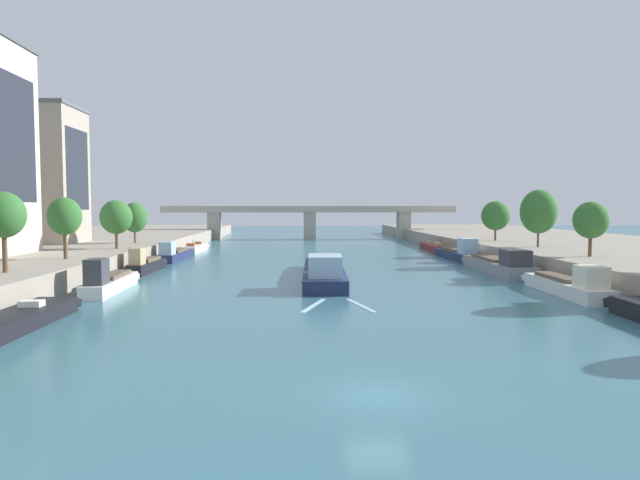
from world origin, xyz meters
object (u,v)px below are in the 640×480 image
barge_midriver (324,271)px  tree_right_past_mid (539,212)px  moored_boat_left_far (195,248)px  tree_left_distant (64,216)px  bridge_far (310,218)px  tree_left_past_mid (135,217)px  moored_boat_left_end (109,281)px  moored_boat_left_upstream (174,254)px  moored_boat_right_far (458,253)px  moored_boat_right_second (433,247)px  moored_boat_right_near (498,265)px  tree_right_by_lamp (496,216)px  moored_boat_right_upstream (568,285)px  tree_left_end_of_row (116,217)px  moored_boat_left_lone (8,323)px  tree_right_midway (591,220)px  moored_boat_left_near (146,264)px  tree_left_nearest (4,215)px

barge_midriver → tree_right_past_mid: (28.24, 12.58, 5.99)m
tree_right_past_mid → moored_boat_left_far: bearing=152.6°
tree_left_distant → bridge_far: size_ratio=0.09×
moored_boat_left_far → tree_left_past_mid: (-5.99, -14.29, 5.46)m
moored_boat_left_end → moored_boat_left_upstream: bearing=91.4°
barge_midriver → moored_boat_right_far: size_ratio=1.61×
moored_boat_left_upstream → tree_right_past_mid: tree_right_past_mid is taller
barge_midriver → moored_boat_right_second: barge_midriver is taller
barge_midriver → moored_boat_right_near: barge_midriver is taller
moored_boat_left_upstream → tree_right_by_lamp: (47.98, 4.54, 5.35)m
moored_boat_right_upstream → moored_boat_right_near: size_ratio=0.79×
tree_right_by_lamp → bridge_far: (-27.46, 46.11, -1.14)m
tree_left_distant → tree_left_end_of_row: bearing=87.3°
moored_boat_left_lone → tree_right_midway: tree_right_midway is taller
moored_boat_left_lone → tree_left_past_mid: size_ratio=2.58×
moored_boat_right_near → tree_right_midway: size_ratio=2.92×
moored_boat_left_upstream → tree_left_distant: 24.41m
moored_boat_right_near → tree_right_midway: 10.80m
moored_boat_left_near → tree_left_distant: (-5.57, -8.45, 5.67)m
moored_boat_left_far → tree_left_end_of_row: bearing=-101.3°
moored_boat_left_lone → moored_boat_right_upstream: bearing=16.8°
moored_boat_left_near → tree_left_past_mid: 17.74m
tree_right_by_lamp → moored_boat_left_far: bearing=167.0°
barge_midriver → tree_left_end_of_row: tree_left_end_of_row is taller
moored_boat_left_end → tree_left_nearest: (-6.26, -5.16, 5.94)m
tree_left_end_of_row → moored_boat_left_end: bearing=-73.9°
moored_boat_right_upstream → tree_left_past_mid: tree_left_past_mid is taller
moored_boat_right_second → tree_right_by_lamp: size_ratio=2.13×
moored_boat_right_near → tree_right_midway: tree_right_midway is taller
moored_boat_right_near → moored_boat_right_second: moored_boat_right_near is taller
tree_left_distant → moored_boat_right_second: bearing=39.6°
moored_boat_left_near → moored_boat_right_near: 40.54m
bridge_far → tree_left_past_mid: bearing=-118.2°
moored_boat_right_near → tree_left_distant: 46.79m
moored_boat_right_far → moored_boat_left_far: bearing=158.3°
moored_boat_left_near → moored_boat_left_far: (0.13, 30.23, -0.34)m
moored_boat_left_far → tree_left_end_of_row: 26.31m
moored_boat_right_upstream → tree_left_past_mid: bearing=143.8°
moored_boat_right_second → tree_right_midway: tree_right_midway is taller
tree_right_past_mid → moored_boat_left_near: bearing=-173.9°
moored_boat_right_upstream → tree_left_end_of_row: 51.34m
tree_left_end_of_row → tree_right_midway: tree_left_end_of_row is taller
moored_boat_left_end → tree_left_end_of_row: (-5.67, 19.69, 5.33)m
moored_boat_left_end → tree_right_past_mid: 51.97m
tree_right_by_lamp → moored_boat_right_far: bearing=-145.1°
moored_boat_right_second → tree_left_nearest: size_ratio=2.04×
moored_boat_right_near → tree_left_past_mid: size_ratio=2.87×
tree_left_distant → moored_boat_right_far: bearing=25.9°
tree_right_midway → tree_right_past_mid: (0.51, 13.36, 0.79)m
barge_midriver → tree_left_end_of_row: bearing=153.6°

